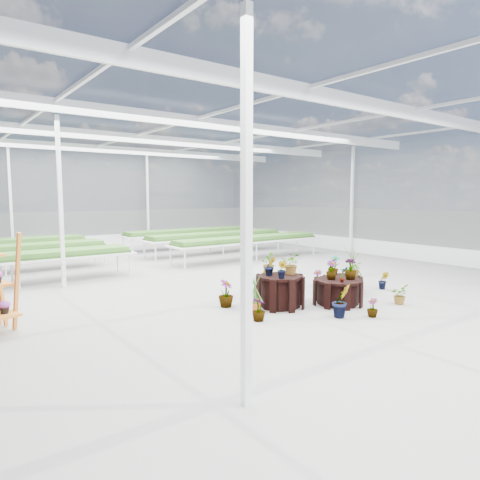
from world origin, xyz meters
TOP-DOWN VIEW (x-y plane):
  - ground_plane at (0.00, 0.00)m, footprint 24.00×24.00m
  - greenhouse_shell at (0.00, 0.00)m, footprint 18.00×24.00m
  - steel_frame at (0.00, 0.00)m, footprint 18.00×24.00m
  - nursery_benches at (0.00, 7.20)m, footprint 16.00×7.00m
  - plinth_tall at (0.27, -0.96)m, footprint 1.25×1.25m
  - plinth_mid at (1.47, -1.56)m, footprint 1.35×1.35m
  - plinth_low at (2.47, -0.86)m, footprint 1.14×1.14m
  - nursery_plants at (1.30, -0.99)m, footprint 4.74×3.31m

SIDE VIEW (x-z plane):
  - ground_plane at x=0.00m, z-range 0.00..0.00m
  - plinth_low at x=2.47m, z-range 0.00..0.42m
  - plinth_mid at x=1.47m, z-range 0.00..0.57m
  - plinth_tall at x=0.27m, z-range 0.00..0.71m
  - nursery_benches at x=0.00m, z-range 0.00..0.84m
  - nursery_plants at x=1.30m, z-range -0.10..1.18m
  - greenhouse_shell at x=0.00m, z-range 0.00..4.50m
  - steel_frame at x=0.00m, z-range 0.00..4.50m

